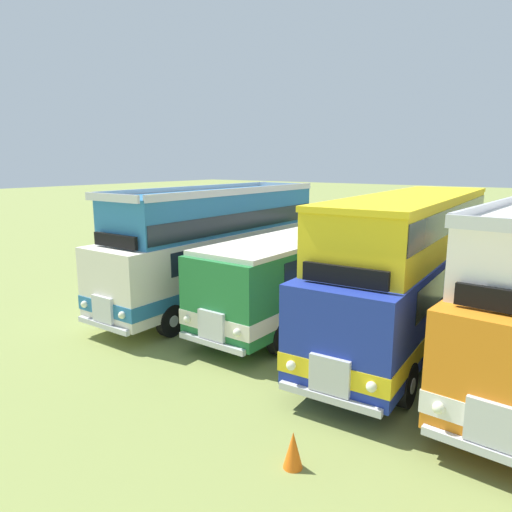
{
  "coord_description": "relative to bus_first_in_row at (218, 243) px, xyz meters",
  "views": [
    {
      "loc": [
        0.76,
        -13.67,
        5.43
      ],
      "look_at": [
        -9.57,
        0.4,
        1.92
      ],
      "focal_mm": 32.85,
      "sensor_mm": 36.0,
      "label": 1
    }
  ],
  "objects": [
    {
      "name": "bus_first_in_row",
      "position": [
        0.0,
        0.0,
        0.0
      ],
      "size": [
        2.7,
        10.67,
        4.52
      ],
      "color": "silver",
      "rests_on": "ground"
    },
    {
      "name": "bus_second_in_row",
      "position": [
        3.65,
        0.48,
        -0.61
      ],
      "size": [
        2.66,
        10.01,
        2.99
      ],
      "color": "#237538",
      "rests_on": "ground"
    },
    {
      "name": "bus_third_in_row",
      "position": [
        7.29,
        0.32,
        0.11
      ],
      "size": [
        3.15,
        11.28,
        4.49
      ],
      "color": "#1E339E",
      "rests_on": "ground"
    },
    {
      "name": "cone_near_end",
      "position": [
        7.77,
        -7.0,
        -2.01
      ],
      "size": [
        0.36,
        0.36,
        0.7
      ],
      "primitive_type": "cone",
      "color": "orange",
      "rests_on": "ground"
    }
  ]
}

